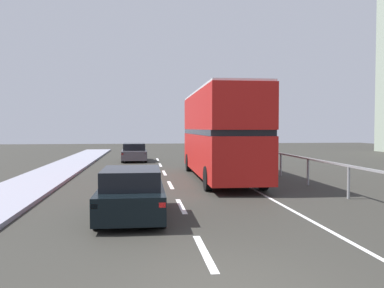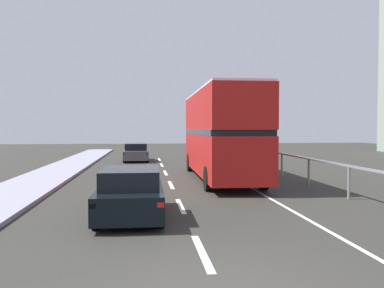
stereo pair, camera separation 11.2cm
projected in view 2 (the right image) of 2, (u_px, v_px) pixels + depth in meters
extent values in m
cube|color=silver|center=(202.00, 252.00, 8.11)|extent=(0.16, 2.46, 0.01)
cube|color=silver|center=(181.00, 206.00, 12.93)|extent=(0.16, 2.46, 0.01)
cube|color=silver|center=(171.00, 185.00, 17.76)|extent=(0.16, 2.46, 0.01)
cube|color=silver|center=(165.00, 173.00, 22.58)|extent=(0.16, 2.46, 0.01)
cube|color=silver|center=(162.00, 165.00, 27.40)|extent=(0.16, 2.46, 0.01)
cube|color=silver|center=(159.00, 159.00, 32.23)|extent=(0.16, 2.46, 0.01)
cube|color=silver|center=(260.00, 193.00, 15.63)|extent=(0.12, 46.00, 0.01)
cube|color=gray|center=(327.00, 162.00, 15.90)|extent=(0.08, 42.00, 0.08)
cylinder|color=gray|center=(349.00, 183.00, 14.19)|extent=(0.10, 0.10, 1.18)
cylinder|color=gray|center=(309.00, 172.00, 17.66)|extent=(0.10, 0.10, 1.18)
cylinder|color=gray|center=(282.00, 165.00, 21.14)|extent=(0.10, 0.10, 1.18)
cylinder|color=gray|center=(263.00, 160.00, 24.61)|extent=(0.10, 0.10, 1.18)
cylinder|color=gray|center=(248.00, 156.00, 28.08)|extent=(0.10, 0.10, 1.18)
cylinder|color=gray|center=(237.00, 153.00, 31.56)|extent=(0.10, 0.10, 1.18)
cylinder|color=gray|center=(228.00, 150.00, 35.03)|extent=(0.10, 0.10, 1.18)
cube|color=#B21814|center=(220.00, 153.00, 19.75)|extent=(2.61, 10.55, 1.87)
cube|color=black|center=(220.00, 132.00, 19.71)|extent=(2.62, 10.13, 0.24)
cube|color=#B21814|center=(220.00, 111.00, 19.67)|extent=(2.61, 10.55, 1.78)
cube|color=silver|center=(220.00, 92.00, 19.63)|extent=(2.55, 10.34, 0.10)
cube|color=black|center=(206.00, 147.00, 24.95)|extent=(2.22, 0.07, 1.31)
cube|color=yellow|center=(206.00, 108.00, 24.86)|extent=(1.48, 0.06, 0.28)
cylinder|color=black|center=(190.00, 163.00, 23.50)|extent=(0.29, 1.00, 1.00)
cylinder|color=black|center=(228.00, 162.00, 23.73)|extent=(0.29, 1.00, 1.00)
cylinder|color=black|center=(208.00, 179.00, 16.03)|extent=(0.29, 1.00, 1.00)
cylinder|color=black|center=(263.00, 178.00, 16.26)|extent=(0.29, 1.00, 1.00)
cube|color=black|center=(131.00, 198.00, 11.35)|extent=(1.82, 4.05, 0.70)
cube|color=black|center=(130.00, 178.00, 11.13)|extent=(1.59, 2.23, 0.52)
cube|color=red|center=(93.00, 206.00, 9.29)|extent=(0.16, 0.06, 0.12)
cube|color=red|center=(161.00, 205.00, 9.46)|extent=(0.16, 0.06, 0.12)
cylinder|color=black|center=(107.00, 198.00, 12.58)|extent=(0.21, 0.64, 0.64)
cylinder|color=black|center=(158.00, 197.00, 12.75)|extent=(0.21, 0.64, 0.64)
cylinder|color=black|center=(96.00, 216.00, 9.97)|extent=(0.21, 0.64, 0.64)
cylinder|color=black|center=(161.00, 215.00, 10.14)|extent=(0.21, 0.64, 0.64)
cube|color=#4C4B53|center=(136.00, 154.00, 30.76)|extent=(1.92, 4.45, 0.68)
cube|color=black|center=(136.00, 147.00, 30.51)|extent=(1.66, 2.46, 0.51)
cube|color=red|center=(124.00, 154.00, 28.48)|extent=(0.16, 0.06, 0.12)
cube|color=red|center=(147.00, 154.00, 28.70)|extent=(0.16, 0.06, 0.12)
cylinder|color=black|center=(125.00, 156.00, 32.14)|extent=(0.21, 0.64, 0.64)
cylinder|color=black|center=(146.00, 155.00, 32.37)|extent=(0.21, 0.64, 0.64)
cylinder|color=black|center=(124.00, 158.00, 29.16)|extent=(0.21, 0.64, 0.64)
cylinder|color=black|center=(147.00, 158.00, 29.38)|extent=(0.21, 0.64, 0.64)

